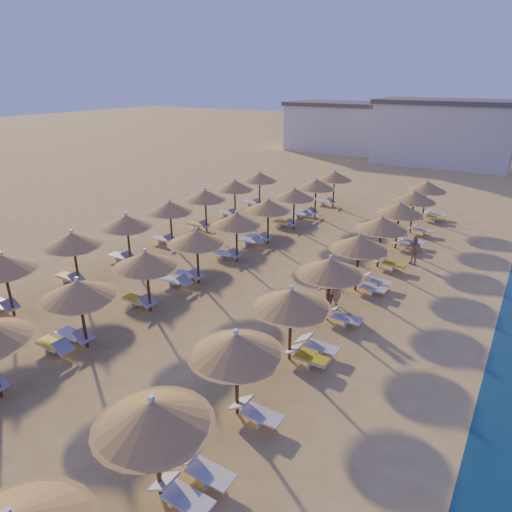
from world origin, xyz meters
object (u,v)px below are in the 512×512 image
Objects in this scene: parasol_row_west at (197,238)px; beachgoer_b at (328,288)px; beachgoer_c at (414,250)px; beachgoer_a at (336,288)px; parasol_row_east at (330,267)px.

beachgoer_b is at bearing 8.91° from parasol_row_west.
beachgoer_b is (-1.99, -7.33, 0.15)m from beachgoer_c.
beachgoer_a is at bearing -83.99° from beachgoer_c.
parasol_row_east reaches higher than beachgoer_a.
parasol_row_west reaches higher than beachgoer_a.
parasol_row_east and parasol_row_west have the same top height.
beachgoer_a is (6.84, 1.30, -1.53)m from parasol_row_west.
beachgoer_b is at bearing -62.93° from beachgoer_a.
beachgoer_c is at bearing 44.40° from parasol_row_west.
parasol_row_east reaches higher than beachgoer_b.
beachgoer_b is (-0.47, 1.03, -1.50)m from parasol_row_east.
parasol_row_west is (-7.00, 0.00, 0.00)m from parasol_row_east.
beachgoer_c is at bearing 151.82° from beachgoer_a.
parasol_row_west reaches higher than beachgoer_c.
beachgoer_b is (6.54, 1.03, -1.50)m from parasol_row_west.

